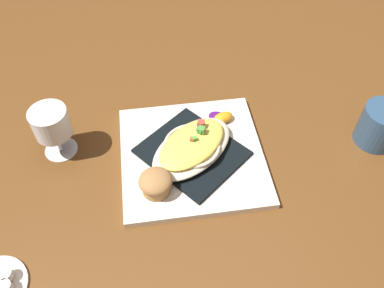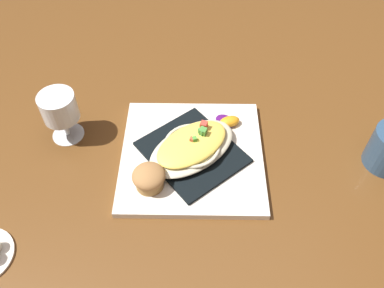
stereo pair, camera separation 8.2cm
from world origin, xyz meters
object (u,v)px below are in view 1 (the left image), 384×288
Objects in this scene: stemmed_glass at (52,125)px; creamer_cup_2 at (6,275)px; square_plate at (192,155)px; creamer_cup_1 at (5,287)px; muffin at (156,183)px; coffee_mug at (380,127)px; orange_garnish at (222,118)px; gratin_dish at (192,146)px.

creamer_cup_2 is at bearing 73.70° from stemmed_glass.
square_plate is 0.41m from creamer_cup_2.
muffin is at bearing -151.71° from creamer_cup_1.
coffee_mug is 4.76× the size of creamer_cup_1.
coffee_mug is 0.79m from creamer_cup_1.
orange_garnish is (-0.08, -0.08, 0.02)m from square_plate.
stemmed_glass is at bearing -106.30° from creamer_cup_2.
stemmed_glass is (0.28, -0.07, 0.07)m from square_plate.
muffin reaches higher than square_plate.
gratin_dish reaches higher than creamer_cup_2.
gratin_dish is 0.29m from stemmed_glass.
orange_garnish is at bearing -147.13° from creamer_cup_2.
muffin is 0.30m from creamer_cup_2.
orange_garnish is at bearing -145.14° from creamer_cup_1.
square_plate is at bearing 44.35° from orange_garnish.
creamer_cup_1 is at bearing 14.89° from coffee_mug.
square_plate is 0.12m from muffin.
creamer_cup_1 is (0.36, 0.23, -0.02)m from gratin_dish.
muffin is 0.31m from creamer_cup_1.
coffee_mug is (-0.41, 0.02, 0.03)m from square_plate.
orange_garnish is 2.69× the size of creamer_cup_2.
gratin_dish is at bearing -137.22° from muffin.
coffee_mug is 0.79m from creamer_cup_2.
gratin_dish is 0.41m from creamer_cup_2.
square_plate is 4.64× the size of orange_garnish.
orange_garnish is 0.37m from stemmed_glass.
muffin reaches higher than orange_garnish.
square_plate is at bearing -137.23° from muffin.
coffee_mug is (-0.41, 0.02, 0.00)m from gratin_dish.
creamer_cup_2 is at bearing 24.56° from muffin.
muffin reaches higher than creamer_cup_1.
orange_garnish is 0.55× the size of stemmed_glass.
coffee_mug is at bearing 176.98° from gratin_dish.
muffin is 2.75× the size of creamer_cup_1.
coffee_mug is (-0.50, -0.06, -0.00)m from muffin.
orange_garnish reaches higher than creamer_cup_1.
square_plate is 12.48× the size of creamer_cup_2.
creamer_cup_1 is (0.77, 0.20, -0.02)m from coffee_mug.
orange_garnish is at bearing -135.65° from gratin_dish.
square_plate is 0.41m from coffee_mug.
stemmed_glass is at bearing -14.62° from square_plate.
coffee_mug reaches higher than creamer_cup_1.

